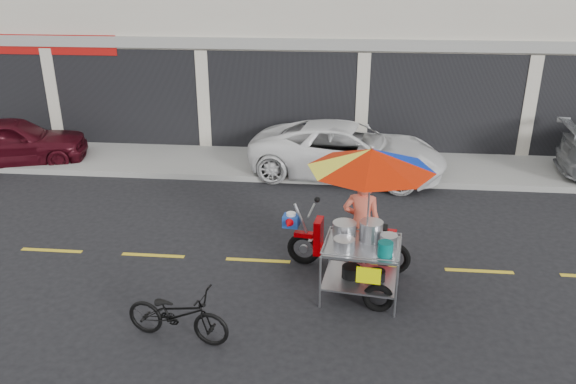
# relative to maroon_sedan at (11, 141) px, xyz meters

# --- Properties ---
(ground) EXTENTS (90.00, 90.00, 0.00)m
(ground) POSITION_rel_maroon_sedan_xyz_m (9.44, -4.70, -0.66)
(ground) COLOR black
(sidewalk) EXTENTS (45.00, 3.00, 0.15)m
(sidewalk) POSITION_rel_maroon_sedan_xyz_m (9.44, 0.80, -0.59)
(sidewalk) COLOR gray
(sidewalk) RESTS_ON ground
(centerline) EXTENTS (42.00, 0.10, 0.01)m
(centerline) POSITION_rel_maroon_sedan_xyz_m (9.44, -4.70, -0.66)
(centerline) COLOR gold
(centerline) RESTS_ON ground
(maroon_sedan) EXTENTS (4.18, 2.69, 1.33)m
(maroon_sedan) POSITION_rel_maroon_sedan_xyz_m (0.00, 0.00, 0.00)
(maroon_sedan) COLOR #3C0912
(maroon_sedan) RESTS_ON ground
(white_pickup) EXTENTS (5.22, 2.97, 1.37)m
(white_pickup) POSITION_rel_maroon_sedan_xyz_m (9.07, 0.00, 0.02)
(white_pickup) COLOR white
(white_pickup) RESTS_ON ground
(near_bicycle) EXTENTS (1.66, 0.84, 0.83)m
(near_bicycle) POSITION_rel_maroon_sedan_xyz_m (6.63, -7.12, -0.25)
(near_bicycle) COLOR black
(near_bicycle) RESTS_ON ground
(food_vendor_rig) EXTENTS (2.56, 2.28, 2.58)m
(food_vendor_rig) POSITION_rel_maroon_sedan_xyz_m (9.30, -5.36, 0.95)
(food_vendor_rig) COLOR black
(food_vendor_rig) RESTS_ON ground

